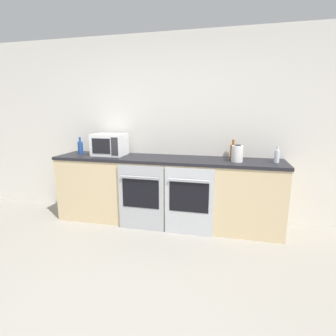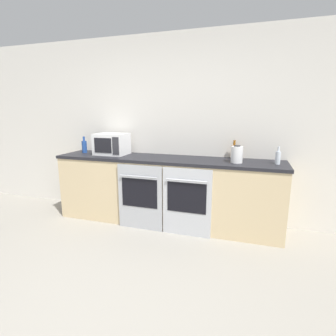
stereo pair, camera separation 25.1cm
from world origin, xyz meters
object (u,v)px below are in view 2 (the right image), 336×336
Objects in this scene: bottle_clear at (278,157)px; kettle at (237,154)px; oven_right at (187,202)px; microwave at (112,144)px; oven_left at (140,197)px; bottle_blue at (84,146)px; bottle_amber at (234,151)px.

kettle is (-0.47, -0.05, 0.02)m from bottle_clear.
microwave is at bearing 163.59° from oven_right.
oven_right is (0.63, 0.00, 0.00)m from oven_left.
oven_left is 1.35m from kettle.
bottle_clear is (1.03, 0.31, 0.57)m from oven_right.
oven_right is 1.22m from bottle_clear.
oven_left is 3.53× the size of bottle_blue.
bottle_blue reaches higher than oven_left.
bottle_amber reaches higher than bottle_clear.
bottle_blue is 1.15× the size of kettle.
oven_left is 0.63m from oven_right.
bottle_blue is (-2.21, -0.16, -0.00)m from bottle_amber.
bottle_amber is at bearing 4.17° from bottle_blue.
microwave is (-1.22, 0.36, 0.64)m from oven_right.
microwave is 2.25m from bottle_clear.
oven_left is at bearing 180.00° from oven_right.
oven_left and oven_right have the same top height.
kettle is at bearing 12.25° from oven_left.
microwave is 1.80× the size of bottle_amber.
oven_left is at bearing -169.48° from bottle_clear.
kettle is at bearing -173.89° from bottle_clear.
bottle_amber reaches higher than kettle.
kettle is (2.26, -0.11, 0.01)m from bottle_blue.
bottle_clear is at bearing 10.52° from oven_left.
bottle_amber and bottle_blue have the same top height.
oven_right is at bearing -163.32° from bottle_clear.
bottle_blue reaches higher than oven_right.
oven_left is 1.95× the size of microwave.
oven_right is 4.05× the size of kettle.
oven_right is at bearing -155.15° from kettle.
bottle_clear reaches higher than oven_right.
oven_left is 3.52× the size of bottle_amber.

